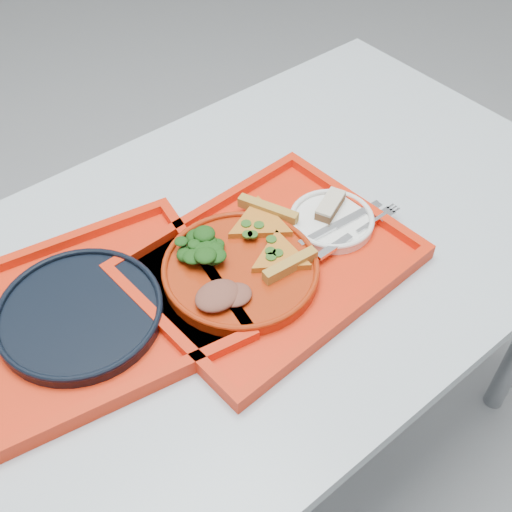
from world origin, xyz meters
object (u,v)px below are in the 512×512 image
at_px(tray_main, 270,265).
at_px(navy_plate, 80,314).
at_px(tray_far, 82,320).
at_px(dinner_plate, 241,271).
at_px(dessert_bar, 330,205).

distance_m(tray_main, navy_plate, 0.32).
bearing_deg(tray_far, dinner_plate, -9.79).
relative_size(navy_plate, dessert_bar, 3.24).
bearing_deg(navy_plate, tray_main, -18.18).
height_order(navy_plate, dessert_bar, dessert_bar).
bearing_deg(tray_main, dinner_plate, 166.82).
bearing_deg(navy_plate, dinner_plate, -19.83).
relative_size(dinner_plate, navy_plate, 1.00).
xyz_separation_m(tray_main, dessert_bar, (0.16, 0.02, 0.03)).
distance_m(tray_far, navy_plate, 0.01).
bearing_deg(dessert_bar, navy_plate, 146.65).
xyz_separation_m(navy_plate, dessert_bar, (0.47, -0.08, 0.02)).
xyz_separation_m(tray_main, tray_far, (-0.31, 0.10, 0.00)).
relative_size(tray_far, dinner_plate, 1.73).
xyz_separation_m(tray_main, dinner_plate, (-0.05, 0.01, 0.02)).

